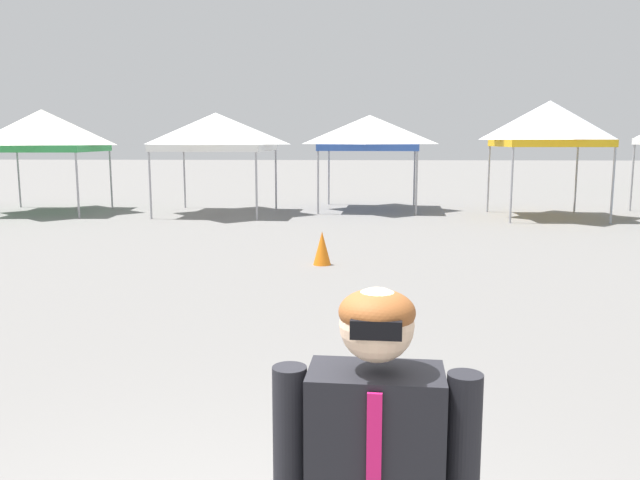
# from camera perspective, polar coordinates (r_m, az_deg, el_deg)

# --- Properties ---
(canopy_tent_behind_left) EXTENTS (3.39, 3.39, 3.14)m
(canopy_tent_behind_left) POSITION_cam_1_polar(r_m,az_deg,el_deg) (21.56, -23.42, 8.90)
(canopy_tent_behind_left) COLOR #9E9EA3
(canopy_tent_behind_left) RESTS_ON ground
(canopy_tent_behind_right) EXTENTS (3.40, 3.40, 3.03)m
(canopy_tent_behind_right) POSITION_cam_1_polar(r_m,az_deg,el_deg) (19.73, -9.21, 9.45)
(canopy_tent_behind_right) COLOR #9E9EA3
(canopy_tent_behind_right) RESTS_ON ground
(canopy_tent_left_of_center) EXTENTS (3.30, 3.30, 3.00)m
(canopy_tent_left_of_center) POSITION_cam_1_polar(r_m,az_deg,el_deg) (20.68, 4.44, 9.47)
(canopy_tent_left_of_center) COLOR #9E9EA3
(canopy_tent_left_of_center) RESTS_ON ground
(canopy_tent_far_right) EXTENTS (2.88, 2.88, 3.33)m
(canopy_tent_far_right) POSITION_cam_1_polar(r_m,az_deg,el_deg) (19.68, 19.69, 9.69)
(canopy_tent_far_right) COLOR #9E9EA3
(canopy_tent_far_right) RESTS_ON ground
(traffic_cone_lot_center) EXTENTS (0.32, 0.32, 0.61)m
(traffic_cone_lot_center) POSITION_cam_1_polar(r_m,az_deg,el_deg) (11.50, 0.19, -0.72)
(traffic_cone_lot_center) COLOR orange
(traffic_cone_lot_center) RESTS_ON ground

